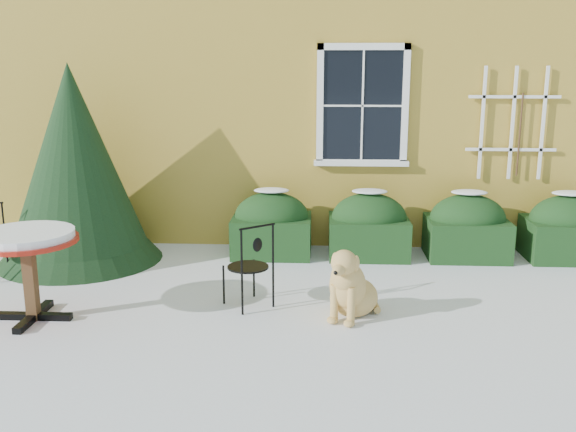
# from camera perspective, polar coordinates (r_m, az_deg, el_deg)

# --- Properties ---
(ground) EXTENTS (80.00, 80.00, 0.00)m
(ground) POSITION_cam_1_polar(r_m,az_deg,el_deg) (6.33, -0.48, -10.05)
(ground) COLOR white
(ground) RESTS_ON ground
(house) EXTENTS (12.40, 8.40, 6.40)m
(house) POSITION_cam_1_polar(r_m,az_deg,el_deg) (12.83, 1.46, 16.42)
(house) COLOR gold
(house) RESTS_ON ground
(hedge_row) EXTENTS (4.95, 0.80, 0.91)m
(hedge_row) POSITION_cam_1_polar(r_m,az_deg,el_deg) (8.71, 11.45, -0.99)
(hedge_row) COLOR black
(hedge_row) RESTS_ON ground
(evergreen_shrub) EXTENTS (2.10, 2.10, 2.54)m
(evergreen_shrub) POSITION_cam_1_polar(r_m,az_deg,el_deg) (8.69, -18.32, 2.77)
(evergreen_shrub) COLOR black
(evergreen_shrub) RESTS_ON ground
(bistro_table) EXTENTS (0.99, 0.99, 0.92)m
(bistro_table) POSITION_cam_1_polar(r_m,az_deg,el_deg) (6.82, -22.17, -2.52)
(bistro_table) COLOR black
(bistro_table) RESTS_ON ground
(patio_chair_near) EXTENTS (0.57, 0.57, 0.92)m
(patio_chair_near) POSITION_cam_1_polar(r_m,az_deg,el_deg) (6.76, -3.40, -4.38)
(patio_chair_near) COLOR black
(patio_chair_near) RESTS_ON ground
(dog) EXTENTS (0.67, 0.83, 0.77)m
(dog) POSITION_cam_1_polar(r_m,az_deg,el_deg) (6.53, 5.52, -6.42)
(dog) COLOR #DCB162
(dog) RESTS_ON ground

